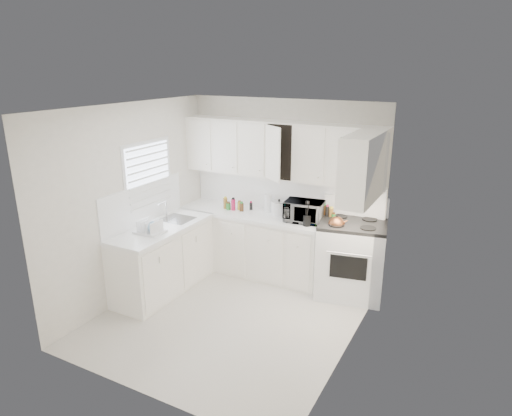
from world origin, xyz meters
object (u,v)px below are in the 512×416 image
Objects in this scene: stove at (351,249)px; rice_cooker at (279,207)px; tea_kettle at (336,223)px; utensil_crock at (307,213)px; microwave at (304,209)px; dish_rack at (149,225)px.

stove is 5.88× the size of rice_cooker.
utensil_crock is at bearing 161.35° from tea_kettle.
dish_rack is (-1.61, -1.37, -0.08)m from microwave.
stove reaches higher than rice_cooker.
microwave is 0.46m from rice_cooker.
dish_rack is at bearing -160.61° from stove.
utensil_crock is 0.98× the size of dish_rack.
tea_kettle is at bearing -2.88° from utensil_crock.
tea_kettle is at bearing -25.49° from microwave.
rice_cooker is (-1.15, 0.13, 0.39)m from stove.
utensil_crock is at bearing -6.84° from rice_cooker.
stove is 3.65× the size of dish_rack.
microwave is (-0.71, 0.01, 0.46)m from stove.
dish_rack is (-1.72, -1.22, -0.08)m from utensil_crock.
rice_cooker is at bearing 50.93° from dish_rack.
stove is at bearing -8.43° from microwave.
rice_cooker is 1.89m from dish_rack.
stove is at bearing 12.88° from rice_cooker.
stove is 0.77m from utensil_crock.
rice_cooker is at bearing 147.47° from tea_kettle.
utensil_crock is at bearing 34.39° from dish_rack.
rice_cooker is at bearing 162.53° from stove.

